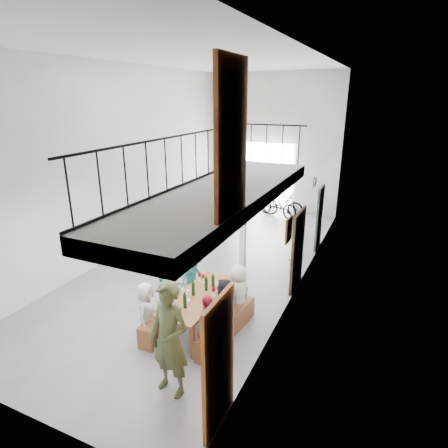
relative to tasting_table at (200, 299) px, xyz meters
The scene contains 24 objects.
floor 3.29m from the tasting_table, 114.87° to the left, with size 12.00×12.00×0.00m, color slate.
room_walls 4.30m from the tasting_table, 114.87° to the left, with size 12.00×12.00×12.00m.
gateway_portal 9.06m from the tasting_table, 101.19° to the left, with size 2.80×0.08×2.80m, color white.
right_wall_decor 2.00m from the tasting_table, 38.00° to the left, with size 0.07×8.28×5.07m.
balcony 2.35m from the tasting_table, 18.35° to the right, with size 1.52×5.62×4.00m.
tasting_table is the anchor object (origin of this frame).
bench_inner 0.82m from the tasting_table, behind, with size 0.32×2.00×0.46m, color brown.
bench_wall 0.78m from the tasting_table, ahead, with size 0.26×1.97×0.45m, color brown.
tableware 0.22m from the tasting_table, 131.68° to the left, with size 0.63×1.19×0.35m.
side_bench 5.49m from the tasting_table, 134.80° to the left, with size 0.39×1.78×0.50m, color brown.
oak_barrel 8.22m from the tasting_table, 115.92° to the left, with size 0.64×0.64×0.93m.
serving_counter 9.12m from the tasting_table, 109.91° to the left, with size 1.84×0.51×0.97m, color #331F11.
counter_bottles 9.13m from the tasting_table, 109.89° to the left, with size 1.60×0.20×0.28m.
guest_left_a 1.09m from the tasting_table, 137.95° to the right, with size 0.60×0.39×1.22m, color beige.
guest_left_b 0.72m from the tasting_table, 162.54° to the right, with size 0.46×0.30×1.26m, color teal.
guest_left_c 0.90m from the tasting_table, 156.27° to the left, with size 0.55×0.43×1.13m, color beige.
guest_left_d 1.14m from the tasting_table, 126.48° to the left, with size 0.79×0.45×1.22m, color teal.
guest_right_a 0.82m from the tasting_table, 51.62° to the right, with size 0.72×0.30×1.24m, color #BB203B.
guest_right_b 0.54m from the tasting_table, ahead, with size 1.14×0.36×1.23m, color black.
guest_right_c 0.87m from the tasting_table, 47.68° to the left, with size 0.62×0.41×1.28m, color beige.
host_standing 1.79m from the tasting_table, 77.76° to the right, with size 0.72×0.47×1.98m, color #454D2B.
potted_plant 3.74m from the tasting_table, 72.81° to the left, with size 0.40×0.34×0.44m, color #17451B.
bicycle_near 8.07m from the tasting_table, 95.44° to the left, with size 0.67×1.91×1.00m, color black.
bicycle_far 8.19m from the tasting_table, 94.05° to the left, with size 0.46×1.62×0.98m, color black.
Camera 1 is at (4.54, -8.80, 4.61)m, focal length 30.00 mm.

